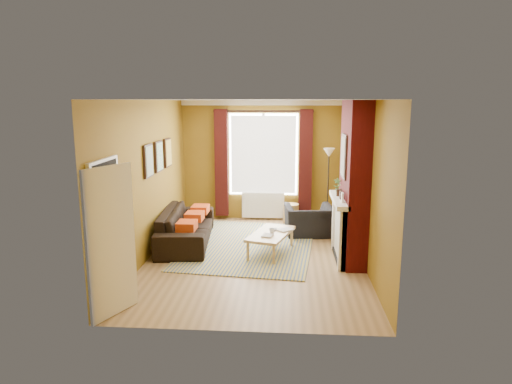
% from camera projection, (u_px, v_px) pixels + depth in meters
% --- Properties ---
extents(ground, '(5.50, 5.50, 0.00)m').
position_uv_depth(ground, '(255.00, 257.00, 8.30)').
color(ground, olive).
rests_on(ground, ground).
extents(room_walls, '(3.82, 5.54, 2.83)m').
position_uv_depth(room_walls, '(291.00, 180.00, 8.26)').
color(room_walls, brown).
rests_on(room_walls, ground).
extents(striped_rug, '(2.70, 3.52, 0.02)m').
position_uv_depth(striped_rug, '(250.00, 245.00, 8.92)').
color(striped_rug, '#315189').
rests_on(striped_rug, ground).
extents(sofa, '(1.12, 2.41, 0.68)m').
position_uv_depth(sofa, '(186.00, 226.00, 9.03)').
color(sofa, black).
rests_on(sofa, ground).
extents(armchair, '(1.07, 0.96, 0.63)m').
position_uv_depth(armchair, '(309.00, 221.00, 9.56)').
color(armchair, black).
rests_on(armchair, ground).
extents(coffee_table, '(0.92, 1.33, 0.40)m').
position_uv_depth(coffee_table, '(271.00, 235.00, 8.40)').
color(coffee_table, tan).
rests_on(coffee_table, ground).
extents(wicker_stool, '(0.39, 0.39, 0.45)m').
position_uv_depth(wicker_stool, '(291.00, 213.00, 10.55)').
color(wicker_stool, olive).
rests_on(wicker_stool, ground).
extents(floor_lamp, '(0.34, 0.34, 1.76)m').
position_uv_depth(floor_lamp, '(329.00, 165.00, 10.12)').
color(floor_lamp, black).
rests_on(floor_lamp, ground).
extents(book_a, '(0.24, 0.28, 0.02)m').
position_uv_depth(book_a, '(263.00, 235.00, 8.21)').
color(book_a, '#999999').
rests_on(book_a, coffee_table).
extents(book_b, '(0.36, 0.35, 0.02)m').
position_uv_depth(book_b, '(281.00, 228.00, 8.62)').
color(book_b, '#999999').
rests_on(book_b, coffee_table).
extents(mug, '(0.12, 0.12, 0.10)m').
position_uv_depth(mug, '(272.00, 231.00, 8.32)').
color(mug, '#999999').
rests_on(mug, coffee_table).
extents(tv_remote, '(0.08, 0.18, 0.02)m').
position_uv_depth(tv_remote, '(275.00, 230.00, 8.55)').
color(tv_remote, '#232325').
rests_on(tv_remote, coffee_table).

